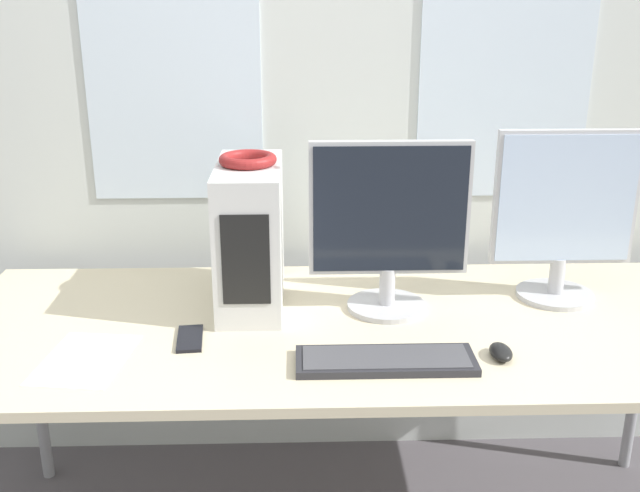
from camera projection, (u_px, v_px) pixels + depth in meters
The scene contains 10 objects.
wall_back at pixel (340, 93), 2.52m from camera, with size 8.00×0.07×2.70m.
desk at pixel (349, 336), 2.17m from camera, with size 2.29×0.92×0.78m.
pc_tower at pixel (250, 235), 2.22m from camera, with size 0.19×0.42×0.43m.
headphones at pixel (248, 159), 2.15m from camera, with size 0.17×0.17×0.03m.
monitor_main at pixel (389, 225), 2.16m from camera, with size 0.46×0.24×0.51m.
monitor_right_near at pixel (564, 214), 2.24m from camera, with size 0.43×0.24×0.52m.
keyboard at pixel (386, 360), 1.91m from camera, with size 0.46×0.15×0.02m.
mouse at pixel (501, 352), 1.94m from camera, with size 0.06×0.10×0.03m.
cell_phone at pixel (190, 339), 2.04m from camera, with size 0.08×0.16×0.01m.
paper_sheet_left at pixel (85, 359), 1.94m from camera, with size 0.24×0.32×0.00m.
Camera 1 is at (-0.14, -1.50, 1.70)m, focal length 42.00 mm.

